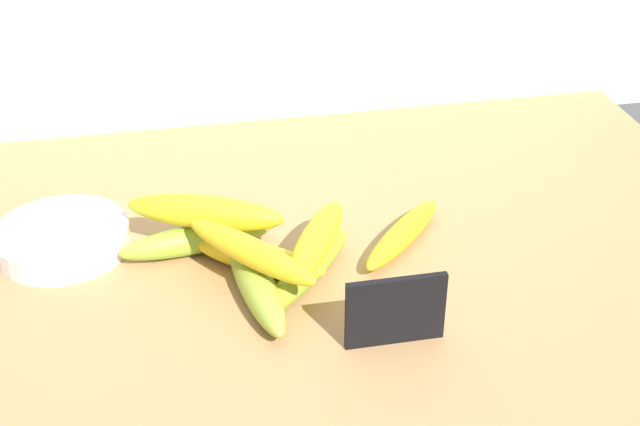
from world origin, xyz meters
TOP-DOWN VIEW (x-y plane):
  - counter_top at (0.00, 0.00)cm, footprint 110.00×76.00cm
  - chalkboard_sign at (1.86, -19.82)cm, footprint 11.00×1.80cm
  - fruit_bowl at (-34.29, 6.04)cm, footprint 16.76×16.76cm
  - banana_0 at (-11.78, -8.88)cm, footprint 6.66×20.81cm
  - banana_1 at (-5.45, -7.25)cm, footprint 15.39×17.35cm
  - banana_2 at (7.98, -1.67)cm, footprint 14.97×15.63cm
  - banana_3 at (-10.54, -3.71)cm, footprint 16.28×12.14cm
  - banana_4 at (-17.45, 2.00)cm, footprint 20.48×7.09cm
  - banana_5 at (-12.13, -7.91)cm, footprint 14.90×17.29cm
  - banana_6 at (-16.41, 1.60)cm, footprint 20.01×11.36cm
  - banana_7 at (-4.06, -6.40)cm, footprint 11.74×17.04cm

SIDE VIEW (x-z plane):
  - counter_top at x=0.00cm, z-range 0.00..3.00cm
  - fruit_bowl at x=-34.29cm, z-range 3.00..6.02cm
  - banana_2 at x=7.98cm, z-range 3.00..6.29cm
  - banana_1 at x=-5.45cm, z-range 3.00..6.34cm
  - banana_3 at x=-10.54cm, z-range 3.00..6.63cm
  - banana_4 at x=-17.45cm, z-range 3.00..6.78cm
  - banana_0 at x=-11.78cm, z-range 3.00..7.10cm
  - chalkboard_sign at x=1.86cm, z-range 2.66..11.06cm
  - banana_7 at x=-4.06cm, z-range 6.34..10.25cm
  - banana_5 at x=-12.13cm, z-range 7.10..10.50cm
  - banana_6 at x=-16.41cm, z-range 6.78..11.01cm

